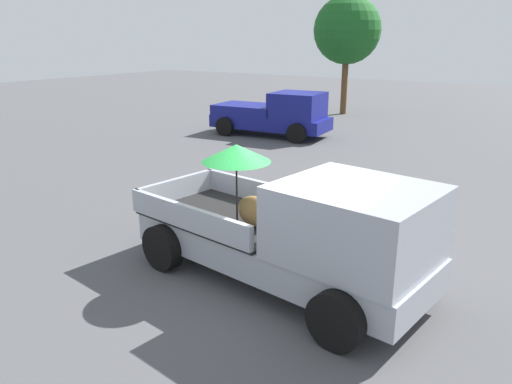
% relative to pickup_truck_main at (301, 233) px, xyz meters
% --- Properties ---
extents(ground_plane, '(80.00, 80.00, 0.00)m').
position_rel_pickup_truck_main_xyz_m(ground_plane, '(-0.47, 0.07, -0.96)').
color(ground_plane, '#4C4C4F').
extents(pickup_truck_main, '(5.24, 2.75, 2.25)m').
position_rel_pickup_truck_main_xyz_m(pickup_truck_main, '(0.00, 0.00, 0.00)').
color(pickup_truck_main, black).
rests_on(pickup_truck_main, ground).
extents(pickup_truck_red, '(4.96, 2.55, 1.80)m').
position_rel_pickup_truck_main_xyz_m(pickup_truck_red, '(-7.11, 10.74, -0.09)').
color(pickup_truck_red, black).
rests_on(pickup_truck_red, ground).
extents(tree_by_lot, '(3.38, 3.38, 5.91)m').
position_rel_pickup_truck_main_xyz_m(tree_by_lot, '(-7.30, 17.89, 3.24)').
color(tree_by_lot, brown).
rests_on(tree_by_lot, ground).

